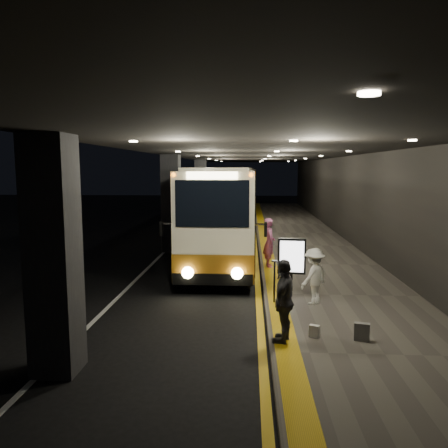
{
  "coord_description": "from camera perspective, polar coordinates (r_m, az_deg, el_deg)",
  "views": [
    {
      "loc": [
        2.06,
        -15.61,
        3.79
      ],
      "look_at": [
        1.1,
        0.68,
        1.7
      ],
      "focal_mm": 35.0,
      "sensor_mm": 36.0,
      "label": 1
    }
  ],
  "objects": [
    {
      "name": "ground",
      "position": [
        16.2,
        -4.07,
        -6.26
      ],
      "size": [
        90.0,
        90.0,
        0.0
      ],
      "primitive_type": "plane",
      "color": "black"
    },
    {
      "name": "stanchion_post",
      "position": [
        12.01,
        6.59,
        -7.53
      ],
      "size": [
        0.05,
        0.05,
        1.15
      ],
      "primitive_type": "cylinder",
      "color": "black",
      "rests_on": "sidewalk"
    },
    {
      "name": "sidewalk",
      "position": [
        21.12,
        10.64,
        -2.96
      ],
      "size": [
        4.5,
        50.0,
        0.15
      ],
      "primitive_type": "cube",
      "color": "#514C44",
      "rests_on": "ground"
    },
    {
      "name": "bag_polka",
      "position": [
        9.97,
        17.57,
        -13.29
      ],
      "size": [
        0.34,
        0.21,
        0.39
      ],
      "primitive_type": "cube",
      "rotation": [
        0.0,
        0.0,
        -0.26
      ],
      "color": "black",
      "rests_on": "sidewalk"
    },
    {
      "name": "terminal_wall",
      "position": [
        21.21,
        16.89,
        4.85
      ],
      "size": [
        0.1,
        50.0,
        6.0
      ],
      "primitive_type": "cube",
      "color": "black",
      "rests_on": "ground"
    },
    {
      "name": "support_columns",
      "position": [
        20.0,
        -6.91,
        2.68
      ],
      "size": [
        0.8,
        24.8,
        4.4
      ],
      "color": "black",
      "rests_on": "ground"
    },
    {
      "name": "passenger_waiting_white",
      "position": [
        12.05,
        11.66,
        -6.69
      ],
      "size": [
        1.01,
        1.03,
        1.52
      ],
      "primitive_type": "imported",
      "rotation": [
        0.0,
        0.0,
        -2.33
      ],
      "color": "silver",
      "rests_on": "sidewalk"
    },
    {
      "name": "lane_line_white",
      "position": [
        21.31,
        -7.14,
        -2.99
      ],
      "size": [
        0.12,
        50.0,
        0.01
      ],
      "primitive_type": "cube",
      "color": "silver",
      "rests_on": "ground"
    },
    {
      "name": "info_sign",
      "position": [
        12.56,
        8.83,
        -4.34
      ],
      "size": [
        0.8,
        0.19,
        1.67
      ],
      "rotation": [
        0.0,
        0.0,
        -0.09
      ],
      "color": "black",
      "rests_on": "sidewalk"
    },
    {
      "name": "tactile_strip",
      "position": [
        20.94,
        5.48,
        -2.73
      ],
      "size": [
        0.5,
        50.0,
        0.01
      ],
      "primitive_type": "cube",
      "color": "gold",
      "rests_on": "sidewalk"
    },
    {
      "name": "passenger_waiting_grey",
      "position": [
        9.36,
        7.85,
        -9.9
      ],
      "size": [
        0.85,
        1.16,
        1.77
      ],
      "primitive_type": "imported",
      "rotation": [
        0.0,
        0.0,
        -1.92
      ],
      "color": "#454449",
      "rests_on": "sidewalk"
    },
    {
      "name": "coach_main",
      "position": [
        18.5,
        0.0,
        1.05
      ],
      "size": [
        2.48,
        11.92,
        3.7
      ],
      "rotation": [
        0.0,
        0.0,
        0.0
      ],
      "color": "beige",
      "rests_on": "ground"
    },
    {
      "name": "coach_second",
      "position": [
        31.87,
        1.53,
        3.68
      ],
      "size": [
        3.11,
        11.89,
        3.7
      ],
      "rotation": [
        0.0,
        0.0,
        -0.06
      ],
      "color": "beige",
      "rests_on": "ground"
    },
    {
      "name": "canopy",
      "position": [
        20.63,
        4.65,
        9.53
      ],
      "size": [
        9.0,
        50.0,
        0.4
      ],
      "primitive_type": "cube",
      "color": "black",
      "rests_on": "support_columns"
    },
    {
      "name": "passenger_boarding",
      "position": [
        16.24,
        5.93,
        -2.43
      ],
      "size": [
        0.5,
        0.7,
        1.81
      ],
      "primitive_type": "imported",
      "rotation": [
        0.0,
        0.0,
        1.68
      ],
      "color": "#C85D9C",
      "rests_on": "sidewalk"
    },
    {
      "name": "bag_plain",
      "position": [
        9.93,
        11.71,
        -13.55
      ],
      "size": [
        0.25,
        0.2,
        0.27
      ],
      "primitive_type": "cube",
      "rotation": [
        0.0,
        0.0,
        -0.41
      ],
      "color": "silver",
      "rests_on": "sidewalk"
    },
    {
      "name": "kerb_stripe_yellow",
      "position": [
        20.96,
        4.11,
        -3.12
      ],
      "size": [
        0.18,
        50.0,
        0.01
      ],
      "primitive_type": "cube",
      "color": "gold",
      "rests_on": "ground"
    }
  ]
}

